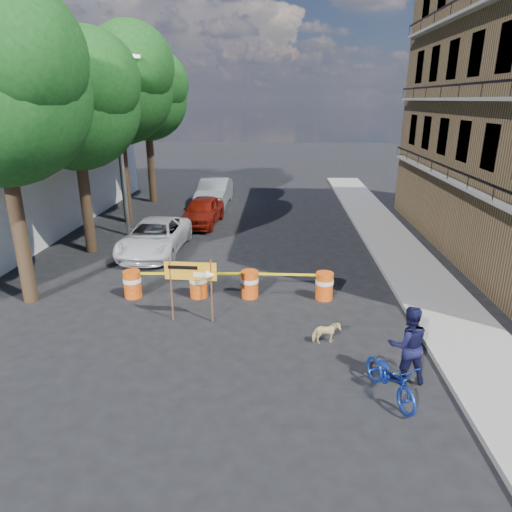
# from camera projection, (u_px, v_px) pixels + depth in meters

# --- Properties ---
(ground) EXTENTS (120.00, 120.00, 0.00)m
(ground) POSITION_uv_depth(u_px,v_px,m) (236.00, 336.00, 12.48)
(ground) COLOR black
(ground) RESTS_ON ground
(sidewalk_east) EXTENTS (2.40, 40.00, 0.15)m
(sidewalk_east) POSITION_uv_depth(u_px,v_px,m) (408.00, 263.00, 17.82)
(sidewalk_east) COLOR gray
(sidewalk_east) RESTS_ON ground
(tree_mid_a) EXTENTS (5.25, 5.00, 8.68)m
(tree_mid_a) POSITION_uv_depth(u_px,v_px,m) (76.00, 103.00, 17.46)
(tree_mid_a) COLOR #332316
(tree_mid_a) RESTS_ON ground
(tree_mid_b) EXTENTS (5.67, 5.40, 9.62)m
(tree_mid_b) POSITION_uv_depth(u_px,v_px,m) (118.00, 87.00, 21.95)
(tree_mid_b) COLOR #332316
(tree_mid_b) RESTS_ON ground
(tree_far) EXTENTS (5.04, 4.80, 8.84)m
(tree_far) POSITION_uv_depth(u_px,v_px,m) (147.00, 98.00, 26.84)
(tree_far) COLOR #332316
(tree_far) RESTS_ON ground
(streetlamp) EXTENTS (1.25, 0.18, 8.00)m
(streetlamp) POSITION_uv_depth(u_px,v_px,m) (122.00, 141.00, 20.31)
(streetlamp) COLOR gray
(streetlamp) RESTS_ON ground
(barrel_far_left) EXTENTS (0.58, 0.58, 0.90)m
(barrel_far_left) POSITION_uv_depth(u_px,v_px,m) (132.00, 284.00, 14.81)
(barrel_far_left) COLOR red
(barrel_far_left) RESTS_ON ground
(barrel_mid_left) EXTENTS (0.58, 0.58, 0.90)m
(barrel_mid_left) POSITION_uv_depth(u_px,v_px,m) (198.00, 283.00, 14.82)
(barrel_mid_left) COLOR red
(barrel_mid_left) RESTS_ON ground
(barrel_mid_right) EXTENTS (0.58, 0.58, 0.90)m
(barrel_mid_right) POSITION_uv_depth(u_px,v_px,m) (250.00, 284.00, 14.80)
(barrel_mid_right) COLOR red
(barrel_mid_right) RESTS_ON ground
(barrel_far_right) EXTENTS (0.58, 0.58, 0.90)m
(barrel_far_right) POSITION_uv_depth(u_px,v_px,m) (324.00, 285.00, 14.67)
(barrel_far_right) COLOR red
(barrel_far_right) RESTS_ON ground
(detour_sign) EXTENTS (1.50, 0.29, 1.92)m
(detour_sign) POSITION_uv_depth(u_px,v_px,m) (197.00, 276.00, 12.88)
(detour_sign) COLOR #592D19
(detour_sign) RESTS_ON ground
(pedestrian) EXTENTS (0.96, 0.77, 1.86)m
(pedestrian) POSITION_uv_depth(u_px,v_px,m) (408.00, 345.00, 10.21)
(pedestrian) COLOR black
(pedestrian) RESTS_ON ground
(bicycle) EXTENTS (0.94, 1.13, 1.83)m
(bicycle) POSITION_uv_depth(u_px,v_px,m) (393.00, 360.00, 9.64)
(bicycle) COLOR #1433A7
(bicycle) RESTS_ON ground
(dog) EXTENTS (0.77, 0.49, 0.61)m
(dog) POSITION_uv_depth(u_px,v_px,m) (326.00, 333.00, 12.02)
(dog) COLOR #E3C982
(dog) RESTS_ON ground
(suv_white) EXTENTS (2.40, 4.99, 1.37)m
(suv_white) POSITION_uv_depth(u_px,v_px,m) (155.00, 237.00, 19.09)
(suv_white) COLOR silver
(suv_white) RESTS_ON ground
(sedan_red) EXTENTS (2.03, 4.30, 1.42)m
(sedan_red) POSITION_uv_depth(u_px,v_px,m) (202.00, 211.00, 23.42)
(sedan_red) COLOR maroon
(sedan_red) RESTS_ON ground
(sedan_silver) EXTENTS (1.84, 4.93, 1.61)m
(sedan_silver) POSITION_uv_depth(u_px,v_px,m) (214.00, 192.00, 27.67)
(sedan_silver) COLOR #ABAFB3
(sedan_silver) RESTS_ON ground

